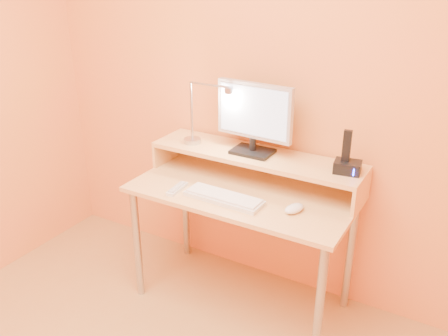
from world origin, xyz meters
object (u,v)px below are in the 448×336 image
Objects in this scene: monitor_panel at (254,111)px; remote_control at (177,189)px; keyboard at (224,198)px; lamp_base at (192,141)px; phone_dock at (347,167)px; mouse at (294,208)px.

remote_control is (-0.28, -0.33, -0.39)m from monitor_panel.
keyboard is 2.58× the size of remote_control.
lamp_base is 0.62× the size of remote_control.
mouse is at bearing -135.06° from phone_dock.
lamp_base is 0.90m from phone_dock.
monitor_panel is 0.49m from keyboard.
keyboard is (-0.54, -0.30, -0.18)m from phone_dock.
remote_control is at bearing -172.64° from keyboard.
monitor_panel reaches higher than lamp_base.
lamp_base is at bearing -176.74° from mouse.
monitor_panel reaches higher than remote_control.
lamp_base is 0.35m from remote_control.
keyboard reaches higher than remote_control.
keyboard is 3.60× the size of mouse.
remote_control is at bearing -72.78° from lamp_base.
monitor_panel is 4.41× the size of lamp_base.
keyboard is at bearing -151.18° from mouse.
monitor_panel is 0.57m from mouse.
remote_control is (-0.81, -0.32, -0.18)m from phone_dock.
lamp_base is at bearing -170.45° from monitor_panel.
phone_dock is at bearing 72.46° from mouse.
remote_control is (-0.27, -0.03, -0.00)m from keyboard.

